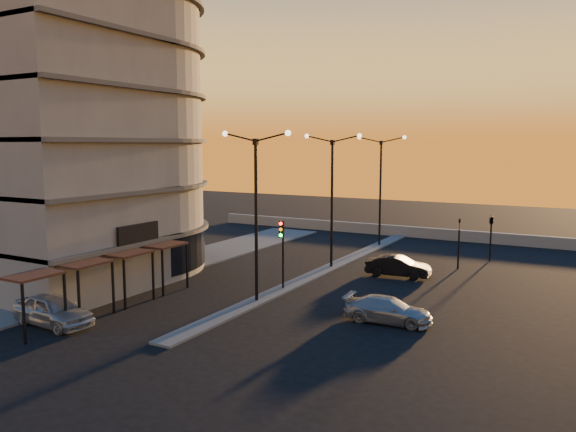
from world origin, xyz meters
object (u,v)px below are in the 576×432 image
Objects in this scene: traffic_light_main at (282,243)px; car_sedan at (398,266)px; streetlamp_mid at (332,190)px; car_hatchback at (53,310)px; car_wagon at (388,310)px.

traffic_light_main reaches higher than car_sedan.
streetlamp_mid reaches higher than traffic_light_main.
car_hatchback is 1.04× the size of car_wagon.
streetlamp_mid is 19.95m from car_hatchback.
traffic_light_main is at bearing -90.00° from streetlamp_mid.
traffic_light_main is (0.00, -7.13, -2.70)m from streetlamp_mid.
traffic_light_main is 0.94× the size of car_hatchback.
car_hatchback is at bearing 117.11° from car_wagon.
streetlamp_mid is 13.42m from car_wagon.
car_hatchback reaches higher than car_wagon.
car_sedan is 0.97× the size of car_wagon.
streetlamp_mid is at bearing 81.64° from car_sedan.
car_hatchback is at bearing -109.61° from streetlamp_mid.
car_wagon is at bearing -19.97° from traffic_light_main.
car_wagon is at bearing -170.35° from car_sedan.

